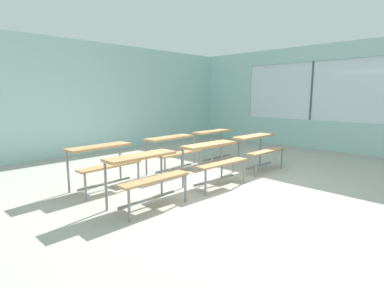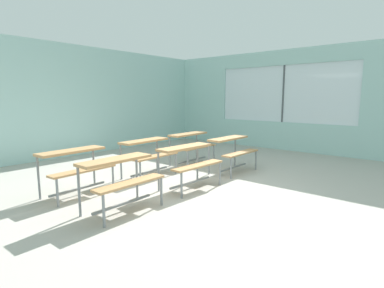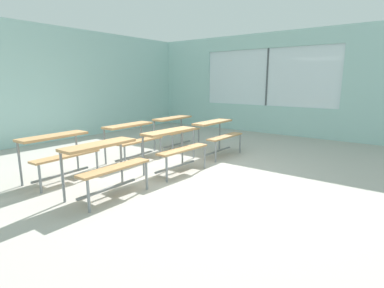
{
  "view_description": "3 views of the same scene",
  "coord_description": "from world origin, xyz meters",
  "px_view_note": "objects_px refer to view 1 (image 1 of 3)",
  "views": [
    {
      "loc": [
        -3.8,
        -3.3,
        1.6
      ],
      "look_at": [
        0.16,
        0.64,
        0.67
      ],
      "focal_mm": 28.0,
      "sensor_mm": 36.0,
      "label": 1
    },
    {
      "loc": [
        -3.8,
        -3.3,
        1.6
      ],
      "look_at": [
        1.09,
        0.83,
        0.6
      ],
      "focal_mm": 28.0,
      "sensor_mm": 36.0,
      "label": 2
    },
    {
      "loc": [
        -3.8,
        -3.3,
        1.6
      ],
      "look_at": [
        0.36,
        -0.14,
        0.49
      ],
      "focal_mm": 28.0,
      "sensor_mm": 36.0,
      "label": 3
    }
  ],
  "objects_px": {
    "desk_bench_r0c0": "(146,168)",
    "desk_bench_r0c1": "(214,154)",
    "desk_bench_r1c1": "(173,146)",
    "desk_bench_r1c2": "(216,138)",
    "desk_bench_r0c2": "(258,144)",
    "desk_bench_r1c0": "(103,157)"
  },
  "relations": [
    {
      "from": "desk_bench_r0c0",
      "to": "desk_bench_r0c1",
      "type": "distance_m",
      "value": 1.44
    },
    {
      "from": "desk_bench_r1c1",
      "to": "desk_bench_r0c0",
      "type": "bearing_deg",
      "value": -145.62
    },
    {
      "from": "desk_bench_r1c1",
      "to": "desk_bench_r1c2",
      "type": "height_order",
      "value": "same"
    },
    {
      "from": "desk_bench_r0c0",
      "to": "desk_bench_r1c2",
      "type": "bearing_deg",
      "value": 20.94
    },
    {
      "from": "desk_bench_r0c2",
      "to": "desk_bench_r1c2",
      "type": "height_order",
      "value": "same"
    },
    {
      "from": "desk_bench_r1c1",
      "to": "desk_bench_r1c2",
      "type": "relative_size",
      "value": 1.01
    },
    {
      "from": "desk_bench_r0c2",
      "to": "desk_bench_r1c0",
      "type": "relative_size",
      "value": 0.98
    },
    {
      "from": "desk_bench_r1c0",
      "to": "desk_bench_r0c2",
      "type": "bearing_deg",
      "value": -23.5
    },
    {
      "from": "desk_bench_r0c0",
      "to": "desk_bench_r1c2",
      "type": "relative_size",
      "value": 1.0
    },
    {
      "from": "desk_bench_r1c1",
      "to": "desk_bench_r1c0",
      "type": "bearing_deg",
      "value": 176.99
    },
    {
      "from": "desk_bench_r0c2",
      "to": "desk_bench_r1c1",
      "type": "height_order",
      "value": "same"
    },
    {
      "from": "desk_bench_r1c0",
      "to": "desk_bench_r1c1",
      "type": "bearing_deg",
      "value": -3.31
    },
    {
      "from": "desk_bench_r0c2",
      "to": "desk_bench_r1c0",
      "type": "height_order",
      "value": "same"
    },
    {
      "from": "desk_bench_r0c0",
      "to": "desk_bench_r1c0",
      "type": "relative_size",
      "value": 0.99
    },
    {
      "from": "desk_bench_r0c1",
      "to": "desk_bench_r1c0",
      "type": "relative_size",
      "value": 1.0
    },
    {
      "from": "desk_bench_r1c2",
      "to": "desk_bench_r1c0",
      "type": "bearing_deg",
      "value": -180.0
    },
    {
      "from": "desk_bench_r1c2",
      "to": "desk_bench_r0c1",
      "type": "bearing_deg",
      "value": -141.65
    },
    {
      "from": "desk_bench_r0c2",
      "to": "desk_bench_r1c1",
      "type": "distance_m",
      "value": 1.79
    },
    {
      "from": "desk_bench_r1c0",
      "to": "desk_bench_r1c1",
      "type": "height_order",
      "value": "same"
    },
    {
      "from": "desk_bench_r0c2",
      "to": "desk_bench_r0c0",
      "type": "bearing_deg",
      "value": -179.25
    },
    {
      "from": "desk_bench_r0c1",
      "to": "desk_bench_r1c2",
      "type": "bearing_deg",
      "value": 41.44
    },
    {
      "from": "desk_bench_r0c0",
      "to": "desk_bench_r0c2",
      "type": "distance_m",
      "value": 2.92
    }
  ]
}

